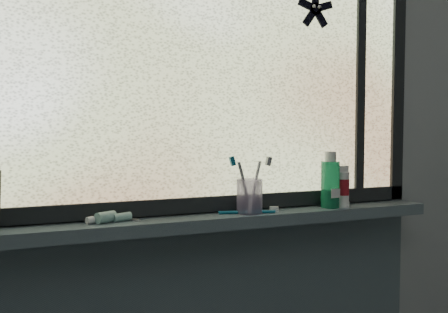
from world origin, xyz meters
TOP-DOWN VIEW (x-y plane):
  - wall_back at (0.00, 1.30)m, footprint 3.00×0.01m
  - windowsill at (0.00, 1.23)m, footprint 1.62×0.14m
  - window_pane at (0.00, 1.28)m, footprint 1.50×0.01m
  - frame_bottom at (0.00, 1.28)m, footprint 1.60×0.03m
  - frame_right at (0.78, 1.28)m, footprint 0.05×0.03m
  - frame_mullion at (0.60, 1.28)m, footprint 0.03×0.03m
  - starfish_sticker at (0.40, 1.27)m, footprint 0.15×0.02m
  - toothpaste_tube at (-0.32, 1.23)m, footprint 0.19×0.11m
  - toothbrush_cup at (0.12, 1.22)m, footprint 0.09×0.09m
  - toothbrush_lying at (0.11, 1.21)m, footprint 0.23×0.08m
  - mouthwash_bottle at (0.43, 1.22)m, footprint 0.07×0.07m
  - cream_tube at (0.48, 1.21)m, footprint 0.05×0.05m

SIDE VIEW (x-z plane):
  - windowsill at x=0.00m, z-range 0.98..1.02m
  - toothbrush_lying at x=0.11m, z-range 1.02..1.04m
  - toothpaste_tube at x=-0.32m, z-range 1.02..1.05m
  - frame_bottom at x=0.00m, z-range 1.02..1.07m
  - toothbrush_cup at x=0.12m, z-range 1.02..1.13m
  - cream_tube at x=0.48m, z-range 1.05..1.15m
  - mouthwash_bottle at x=0.43m, z-range 1.04..1.20m
  - wall_back at x=0.00m, z-range 0.00..2.50m
  - frame_right at x=0.78m, z-range 0.98..2.08m
  - window_pane at x=0.00m, z-range 1.03..2.03m
  - frame_mullion at x=0.60m, z-range 1.03..2.03m
  - starfish_sticker at x=0.40m, z-range 1.65..1.79m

